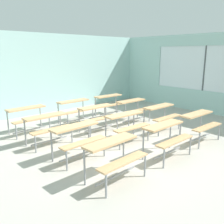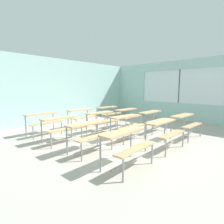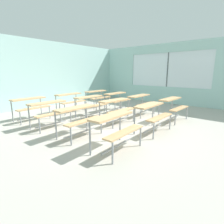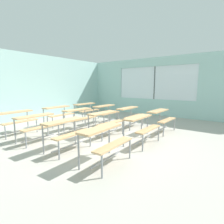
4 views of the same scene
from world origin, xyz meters
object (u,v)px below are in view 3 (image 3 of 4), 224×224
desk_bench_r2c1 (91,102)px  desk_bench_r3c0 (30,104)px  desk_bench_r1c0 (79,115)px  desk_bench_r2c2 (117,97)px  desk_bench_r1c1 (117,106)px  desk_bench_r2c0 (50,108)px  desk_bench_r0c2 (173,104)px  desk_bench_r1c2 (141,100)px  desk_bench_r3c1 (70,98)px  desk_bench_r0c1 (153,111)px  desk_bench_r3c2 (98,95)px  desk_bench_r0c0 (116,124)px

desk_bench_r2c1 → desk_bench_r3c0: bearing=144.5°
desk_bench_r1c0 → desk_bench_r3c0: bearing=89.4°
desk_bench_r2c1 → desk_bench_r2c2: same height
desk_bench_r1c1 → desk_bench_r2c1: size_ratio=1.01×
desk_bench_r2c0 → desk_bench_r0c2: bearing=-39.1°
desk_bench_r1c2 → desk_bench_r3c1: 2.82m
desk_bench_r0c2 → desk_bench_r2c2: (-0.01, 2.39, 0.00)m
desk_bench_r2c0 → desk_bench_r2c1: size_ratio=0.99×
desk_bench_r0c1 → desk_bench_r1c0: same height
desk_bench_r1c2 → desk_bench_r3c1: same height
desk_bench_r1c2 → desk_bench_r0c1: bearing=-139.5°
desk_bench_r0c1 → desk_bench_r1c0: bearing=140.9°
desk_bench_r1c2 → desk_bench_r2c2: (-0.00, 1.17, 0.00)m
desk_bench_r2c1 → desk_bench_r3c2: size_ratio=1.00×
desk_bench_r2c1 → desk_bench_r3c0: (-1.61, 1.21, 0.00)m
desk_bench_r2c0 → desk_bench_r3c0: size_ratio=0.99×
desk_bench_r1c0 → desk_bench_r3c2: bearing=36.0°
desk_bench_r3c0 → desk_bench_r1c2: bearing=-40.1°
desk_bench_r2c2 → desk_bench_r0c0: bearing=-141.2°
desk_bench_r0c2 → desk_bench_r0c0: bearing=-178.5°
desk_bench_r0c2 → desk_bench_r1c2: 1.23m
desk_bench_r0c1 → desk_bench_r1c0: 1.96m
desk_bench_r0c1 → desk_bench_r2c0: bearing=122.6°
desk_bench_r0c1 → desk_bench_r3c1: bearing=89.6°
desk_bench_r2c1 → desk_bench_r3c0: size_ratio=0.99×
desk_bench_r0c2 → desk_bench_r3c0: (-3.08, 3.64, 0.00)m
desk_bench_r2c0 → desk_bench_r3c1: 2.00m
desk_bench_r0c0 → desk_bench_r2c1: size_ratio=1.01×
desk_bench_r0c0 → desk_bench_r3c1: same height
desk_bench_r0c0 → desk_bench_r1c2: 3.26m
desk_bench_r2c1 → desk_bench_r1c2: bearing=-38.4°
desk_bench_r0c1 → desk_bench_r0c2: same height
desk_bench_r2c2 → desk_bench_r3c2: bearing=87.8°
desk_bench_r0c1 → desk_bench_r2c2: bearing=58.4°
desk_bench_r3c2 → desk_bench_r0c2: bearing=-89.0°
desk_bench_r0c1 → desk_bench_r1c2: 1.93m
desk_bench_r2c1 → desk_bench_r0c0: bearing=-121.2°
desk_bench_r1c0 → desk_bench_r2c2: 3.23m
desk_bench_r2c1 → desk_bench_r3c2: 1.91m
desk_bench_r2c1 → desk_bench_r3c2: bearing=39.2°
desk_bench_r0c0 → desk_bench_r2c0: 2.45m
desk_bench_r3c2 → desk_bench_r3c0: bearing=-178.9°
desk_bench_r3c1 → desk_bench_r3c2: bearing=-2.2°
desk_bench_r1c0 → desk_bench_r2c0: (-0.07, 1.23, 0.00)m
desk_bench_r0c2 → desk_bench_r3c2: same height
desk_bench_r1c1 → desk_bench_r3c2: 2.82m
desk_bench_r1c2 → desk_bench_r3c2: 2.38m
desk_bench_r3c2 → desk_bench_r2c1: bearing=-140.4°
desk_bench_r1c1 → desk_bench_r3c1: bearing=92.5°
desk_bench_r3c1 → desk_bench_r3c2: 1.52m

